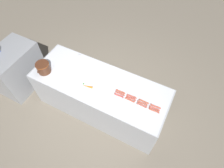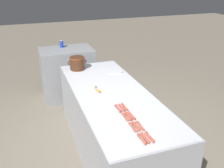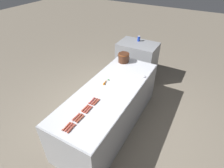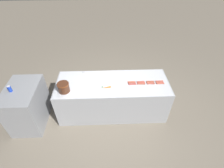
# 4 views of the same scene
# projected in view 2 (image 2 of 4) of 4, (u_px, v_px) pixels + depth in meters

# --- Properties ---
(ground_plane) EXTENTS (20.00, 20.00, 0.00)m
(ground_plane) POSITION_uv_depth(u_px,v_px,m) (112.00, 149.00, 3.41)
(ground_plane) COLOR #756B5B
(griddle_counter) EXTENTS (0.88, 2.35, 0.83)m
(griddle_counter) POSITION_uv_depth(u_px,v_px,m) (112.00, 122.00, 3.24)
(griddle_counter) COLOR #9EA0A5
(griddle_counter) RESTS_ON ground_plane
(back_cabinet) EXTENTS (0.93, 0.63, 0.93)m
(back_cabinet) POSITION_uv_depth(u_px,v_px,m) (68.00, 74.00, 4.69)
(back_cabinet) COLOR gray
(back_cabinet) RESTS_ON ground_plane
(hot_dog_0) EXTENTS (0.03, 0.17, 0.02)m
(hot_dog_0) POSITION_uv_depth(u_px,v_px,m) (142.00, 139.00, 2.20)
(hot_dog_0) COLOR #AC4D38
(hot_dog_0) RESTS_ON griddle_counter
(hot_dog_1) EXTENTS (0.03, 0.17, 0.02)m
(hot_dog_1) POSITION_uv_depth(u_px,v_px,m) (133.00, 127.00, 2.37)
(hot_dog_1) COLOR #AD5141
(hot_dog_1) RESTS_ON griddle_counter
(hot_dog_2) EXTENTS (0.03, 0.17, 0.02)m
(hot_dog_2) POSITION_uv_depth(u_px,v_px,m) (125.00, 117.00, 2.54)
(hot_dog_2) COLOR #AD4F3B
(hot_dog_2) RESTS_ON griddle_counter
(hot_dog_3) EXTENTS (0.03, 0.17, 0.02)m
(hot_dog_3) POSITION_uv_depth(u_px,v_px,m) (118.00, 108.00, 2.70)
(hot_dog_3) COLOR #AE453F
(hot_dog_3) RESTS_ON griddle_counter
(hot_dog_4) EXTENTS (0.03, 0.17, 0.02)m
(hot_dog_4) POSITION_uv_depth(u_px,v_px,m) (145.00, 138.00, 2.21)
(hot_dog_4) COLOR #B74E40
(hot_dog_4) RESTS_ON griddle_counter
(hot_dog_5) EXTENTS (0.03, 0.17, 0.02)m
(hot_dog_5) POSITION_uv_depth(u_px,v_px,m) (136.00, 126.00, 2.38)
(hot_dog_5) COLOR #AC4D3A
(hot_dog_5) RESTS_ON griddle_counter
(hot_dog_6) EXTENTS (0.03, 0.17, 0.02)m
(hot_dog_6) POSITION_uv_depth(u_px,v_px,m) (128.00, 116.00, 2.55)
(hot_dog_6) COLOR #B24739
(hot_dog_6) RESTS_ON griddle_counter
(hot_dog_7) EXTENTS (0.03, 0.17, 0.02)m
(hot_dog_7) POSITION_uv_depth(u_px,v_px,m) (121.00, 108.00, 2.71)
(hot_dog_7) COLOR #AB4F3F
(hot_dog_7) RESTS_ON griddle_counter
(hot_dog_8) EXTENTS (0.03, 0.17, 0.02)m
(hot_dog_8) POSITION_uv_depth(u_px,v_px,m) (150.00, 137.00, 2.23)
(hot_dog_8) COLOR #B7503E
(hot_dog_8) RESTS_ON griddle_counter
(hot_dog_9) EXTENTS (0.03, 0.17, 0.02)m
(hot_dog_9) POSITION_uv_depth(u_px,v_px,m) (140.00, 126.00, 2.39)
(hot_dog_9) COLOR #AE533C
(hot_dog_9) RESTS_ON griddle_counter
(hot_dog_10) EXTENTS (0.03, 0.17, 0.02)m
(hot_dog_10) POSITION_uv_depth(u_px,v_px,m) (132.00, 115.00, 2.56)
(hot_dog_10) COLOR #B14F40
(hot_dog_10) RESTS_ON griddle_counter
(hot_dog_11) EXTENTS (0.03, 0.17, 0.02)m
(hot_dog_11) POSITION_uv_depth(u_px,v_px,m) (124.00, 107.00, 2.73)
(hot_dog_11) COLOR #B75039
(hot_dog_11) RESTS_ON griddle_counter
(bean_pot) EXTENTS (0.28, 0.23, 0.19)m
(bean_pot) POSITION_uv_depth(u_px,v_px,m) (77.00, 63.00, 3.79)
(bean_pot) COLOR #472616
(bean_pot) RESTS_ON griddle_counter
(serving_spoon) EXTENTS (0.27, 0.12, 0.02)m
(serving_spoon) POSITION_uv_depth(u_px,v_px,m) (119.00, 72.00, 3.70)
(serving_spoon) COLOR #B7B7BC
(serving_spoon) RESTS_ON griddle_counter
(carrot) EXTENTS (0.06, 0.18, 0.03)m
(carrot) POSITION_uv_depth(u_px,v_px,m) (96.00, 89.00, 3.13)
(carrot) COLOR orange
(carrot) RESTS_ON griddle_counter
(soda_can) EXTENTS (0.07, 0.07, 0.12)m
(soda_can) POSITION_uv_depth(u_px,v_px,m) (62.00, 44.00, 4.58)
(soda_can) COLOR #1938B2
(soda_can) RESTS_ON back_cabinet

